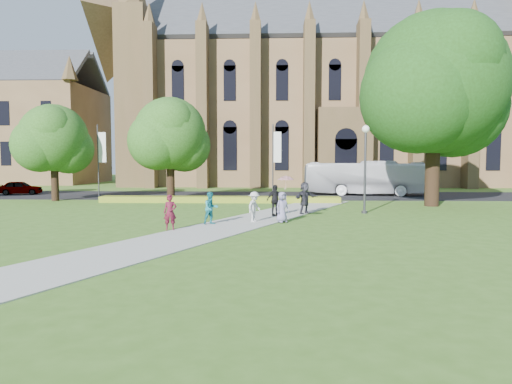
{
  "coord_description": "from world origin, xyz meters",
  "views": [
    {
      "loc": [
        2.04,
        -20.88,
        3.18
      ],
      "look_at": [
        1.18,
        1.66,
        1.6
      ],
      "focal_mm": 32.0,
      "sensor_mm": 36.0,
      "label": 1
    }
  ],
  "objects_px": {
    "streetlamp": "(365,158)",
    "large_tree": "(435,84)",
    "tour_coach": "(366,178)",
    "pedestrian_0": "(170,212)",
    "car_0": "(20,188)"
  },
  "relations": [
    {
      "from": "streetlamp",
      "to": "large_tree",
      "type": "distance_m",
      "value": 8.73
    },
    {
      "from": "streetlamp",
      "to": "large_tree",
      "type": "height_order",
      "value": "large_tree"
    },
    {
      "from": "tour_coach",
      "to": "pedestrian_0",
      "type": "bearing_deg",
      "value": 157.18
    },
    {
      "from": "large_tree",
      "to": "tour_coach",
      "type": "distance_m",
      "value": 12.15
    },
    {
      "from": "large_tree",
      "to": "pedestrian_0",
      "type": "height_order",
      "value": "large_tree"
    },
    {
      "from": "streetlamp",
      "to": "tour_coach",
      "type": "bearing_deg",
      "value": 78.48
    },
    {
      "from": "car_0",
      "to": "large_tree",
      "type": "bearing_deg",
      "value": -117.54
    },
    {
      "from": "tour_coach",
      "to": "car_0",
      "type": "relative_size",
      "value": 2.97
    },
    {
      "from": "large_tree",
      "to": "car_0",
      "type": "distance_m",
      "value": 36.26
    },
    {
      "from": "tour_coach",
      "to": "large_tree",
      "type": "bearing_deg",
      "value": -156.52
    },
    {
      "from": "tour_coach",
      "to": "car_0",
      "type": "bearing_deg",
      "value": 99.66
    },
    {
      "from": "streetlamp",
      "to": "pedestrian_0",
      "type": "height_order",
      "value": "streetlamp"
    },
    {
      "from": "large_tree",
      "to": "car_0",
      "type": "height_order",
      "value": "large_tree"
    },
    {
      "from": "tour_coach",
      "to": "streetlamp",
      "type": "bearing_deg",
      "value": 176.99
    },
    {
      "from": "streetlamp",
      "to": "car_0",
      "type": "distance_m",
      "value": 31.91
    }
  ]
}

